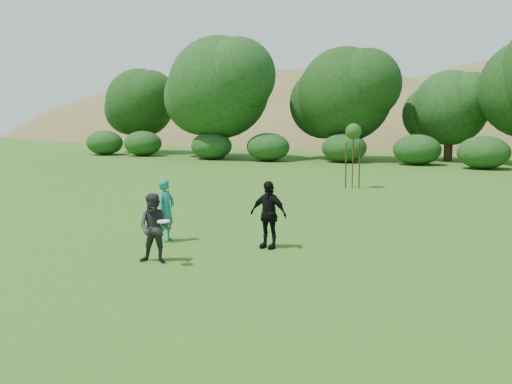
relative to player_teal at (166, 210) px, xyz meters
The scene contains 8 objects.
ground 2.04m from the player_teal, 30.04° to the right, with size 120.00×120.00×0.00m, color #19470C.
player_teal is the anchor object (origin of this frame).
player_grey 2.10m from the player_teal, 64.96° to the right, with size 0.74×0.58×1.52m, color #29292C.
player_black 2.69m from the player_teal, ahead, with size 0.96×0.40×1.64m, color black.
frisbee 2.47m from the player_teal, 59.48° to the right, with size 0.27×0.27×0.04m.
sapling 12.64m from the player_teal, 81.23° to the left, with size 0.70×0.70×2.85m.
hillside 68.72m from the player_teal, 89.10° to the left, with size 150.00×72.00×52.00m.
tree_row 28.46m from the player_teal, 80.09° to the left, with size 53.92×10.38×9.62m.
Camera 1 is at (6.01, -11.35, 3.20)m, focal length 40.00 mm.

